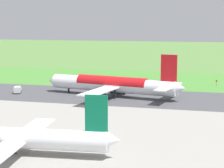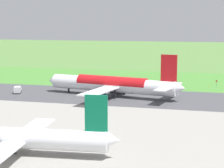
{
  "view_description": "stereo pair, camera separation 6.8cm",
  "coord_description": "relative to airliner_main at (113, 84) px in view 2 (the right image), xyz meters",
  "views": [
    {
      "loc": [
        -25.4,
        140.83,
        26.94
      ],
      "look_at": [
        11.57,
        0.0,
        4.5
      ],
      "focal_mm": 65.87,
      "sensor_mm": 36.0,
      "label": 1
    },
    {
      "loc": [
        -25.46,
        140.81,
        26.94
      ],
      "look_at": [
        11.57,
        0.0,
        4.5
      ],
      "focal_mm": 65.87,
      "sensor_mm": 36.0,
      "label": 2
    }
  ],
  "objects": [
    {
      "name": "ground_plane",
      "position": [
        -11.2,
        -0.07,
        -4.35
      ],
      "size": [
        800.0,
        800.0,
        0.0
      ],
      "primitive_type": "plane",
      "color": "#547F3D"
    },
    {
      "name": "grass_verge_foreground",
      "position": [
        -11.2,
        -36.18,
        -4.33
      ],
      "size": [
        600.0,
        80.0,
        0.04
      ],
      "primitive_type": "cube",
      "color": "#478534",
      "rests_on": "ground"
    },
    {
      "name": "service_truck_fuel",
      "position": [
        36.24,
        2.85,
        -2.95
      ],
      "size": [
        4.14,
        6.22,
        2.65
      ],
      "color": "silver",
      "rests_on": "ground"
    },
    {
      "name": "runway_asphalt",
      "position": [
        -11.2,
        -0.07,
        -4.32
      ],
      "size": [
        600.0,
        34.14,
        0.06
      ],
      "primitive_type": "cube",
      "color": "#47474C",
      "rests_on": "ground"
    },
    {
      "name": "traffic_cone_orange",
      "position": [
        -32.64,
        -32.18,
        -4.08
      ],
      "size": [
        0.4,
        0.4,
        0.55
      ],
      "primitive_type": "cone",
      "color": "orange",
      "rests_on": "ground"
    },
    {
      "name": "airliner_parked_mid",
      "position": [
        2.93,
        67.55,
        -0.87
      ],
      "size": [
        43.73,
        35.84,
        12.76
      ],
      "color": "white",
      "rests_on": "ground"
    },
    {
      "name": "apron_concrete",
      "position": [
        -11.2,
        71.47,
        -4.33
      ],
      "size": [
        440.0,
        110.0,
        0.05
      ],
      "primitive_type": "cube",
      "color": "gray",
      "rests_on": "ground"
    },
    {
      "name": "no_stopping_sign",
      "position": [
        -35.83,
        -31.98,
        -2.75
      ],
      "size": [
        0.6,
        0.1,
        2.71
      ],
      "color": "slate",
      "rests_on": "ground"
    },
    {
      "name": "airliner_main",
      "position": [
        0.0,
        0.0,
        0.0
      ],
      "size": [
        53.87,
        44.34,
        15.88
      ],
      "color": "white",
      "rests_on": "ground"
    }
  ]
}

